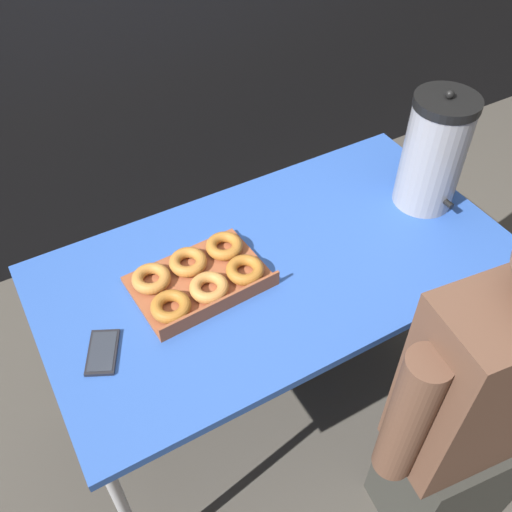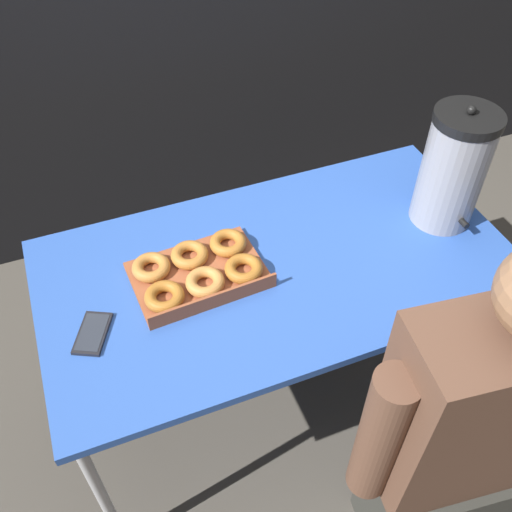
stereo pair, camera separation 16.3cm
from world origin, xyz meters
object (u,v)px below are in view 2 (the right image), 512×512
(cell_phone, at_px, (93,333))
(person_seated, at_px, (466,441))
(donut_box, at_px, (198,271))
(coffee_urn, at_px, (453,169))

(cell_phone, bearing_deg, person_seated, -8.39)
(cell_phone, bearing_deg, donut_box, 42.63)
(coffee_urn, bearing_deg, person_seated, -115.68)
(coffee_urn, relative_size, person_seated, 0.31)
(coffee_urn, distance_m, person_seated, 0.77)
(cell_phone, distance_m, person_seated, 1.01)
(donut_box, relative_size, person_seated, 0.31)
(donut_box, relative_size, cell_phone, 2.52)
(cell_phone, relative_size, person_seated, 0.12)
(donut_box, height_order, person_seated, person_seated)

